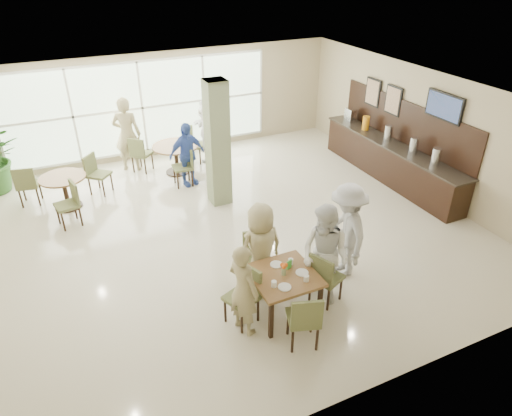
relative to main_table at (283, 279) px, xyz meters
name	(u,v)px	position (x,y,z in m)	size (l,w,h in m)	color
ground	(223,230)	(0.03, 2.69, -0.66)	(10.00, 10.00, 0.00)	beige
room_shell	(220,154)	(0.03, 2.69, 1.04)	(10.00, 10.00, 10.00)	white
window_bank	(142,108)	(-0.47, 7.15, 0.74)	(7.00, 0.04, 7.00)	silver
column	(218,144)	(0.43, 3.89, 0.74)	(0.45, 0.45, 2.80)	#727C56
main_table	(283,279)	(0.00, 0.00, 0.00)	(1.00, 1.00, 0.75)	brown
round_table_left	(64,185)	(-2.78, 5.08, -0.11)	(0.99, 0.99, 0.75)	brown
round_table_right	(176,151)	(-0.02, 5.81, -0.07)	(1.18, 1.18, 0.75)	brown
chairs_main_table	(282,287)	(0.00, 0.04, -0.19)	(2.04, 2.08, 0.95)	#535E34
chairs_table_left	(65,187)	(-2.77, 5.11, -0.19)	(2.11, 1.89, 0.95)	#535E34
chairs_table_right	(174,155)	(-0.07, 5.87, -0.19)	(2.11, 1.79, 0.95)	#535E34
tabletop_clutter	(288,272)	(0.05, -0.04, 0.15)	(0.68, 0.74, 0.21)	white
buffet_counter	(391,158)	(4.73, 3.19, -0.11)	(0.64, 4.70, 1.95)	black
wall_tv	(444,106)	(4.96, 2.09, 1.49)	(0.06, 1.00, 0.58)	black
framed_art_a	(393,100)	(4.97, 3.69, 1.19)	(0.05, 0.55, 0.70)	black
framed_art_b	(373,92)	(4.97, 4.49, 1.19)	(0.05, 0.55, 0.70)	black
teen_left	(243,290)	(-0.71, -0.08, 0.10)	(0.56, 0.37, 1.53)	tan
teen_far	(261,249)	(-0.07, 0.68, 0.16)	(0.80, 0.44, 1.64)	tan
teen_right	(325,255)	(0.75, 0.02, 0.21)	(0.85, 0.66, 1.74)	white
teen_standing	(346,231)	(1.47, 0.47, 0.22)	(1.14, 0.65, 1.76)	#B3B3B6
adult_a	(187,154)	(0.05, 5.03, 0.13)	(0.92, 0.53, 1.58)	#3B58B2
adult_b	(209,133)	(0.91, 5.86, 0.25)	(1.68, 0.73, 1.81)	white
adult_standing	(127,134)	(-1.06, 6.50, 0.31)	(0.71, 0.46, 1.94)	tan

